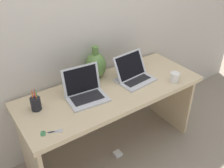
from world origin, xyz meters
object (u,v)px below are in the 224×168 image
at_px(coffee_mug, 175,77).
at_px(pen_cup, 36,103).
at_px(green_vase, 96,65).
at_px(power_brick, 117,154).
at_px(laptop_right, 133,73).
at_px(scissors, 47,133).
at_px(laptop_left, 84,90).

bearing_deg(coffee_mug, pen_cup, 164.99).
xyz_separation_m(green_vase, power_brick, (-0.00, -0.35, -0.82)).
bearing_deg(laptop_right, scissors, -166.29).
height_order(coffee_mug, scissors, coffee_mug).
bearing_deg(laptop_right, green_vase, 137.10).
relative_size(green_vase, scissors, 2.05).
bearing_deg(coffee_mug, green_vase, 138.24).
height_order(green_vase, coffee_mug, green_vase).
distance_m(laptop_left, pen_cup, 0.39).
xyz_separation_m(laptop_left, laptop_right, (0.49, -0.01, -0.00)).
bearing_deg(pen_cup, green_vase, 14.29).
distance_m(laptop_right, coffee_mug, 0.37).
distance_m(laptop_right, scissors, 0.93).
height_order(laptop_left, scissors, laptop_left).
bearing_deg(power_brick, laptop_right, 26.43).
height_order(laptop_right, power_brick, laptop_right).
distance_m(green_vase, scissors, 0.81).
xyz_separation_m(green_vase, pen_cup, (-0.62, -0.16, -0.07)).
bearing_deg(green_vase, laptop_right, -42.90).
relative_size(laptop_left, green_vase, 1.11).
height_order(green_vase, scissors, green_vase).
xyz_separation_m(coffee_mug, power_brick, (-0.53, 0.12, -0.74)).
distance_m(laptop_left, scissors, 0.48).
bearing_deg(laptop_left, laptop_right, -1.30).
height_order(pen_cup, scissors, pen_cup).
bearing_deg(scissors, laptop_left, 28.99).
relative_size(laptop_left, scissors, 2.27).
distance_m(coffee_mug, pen_cup, 1.19).
distance_m(laptop_left, power_brick, 0.81).
relative_size(laptop_left, pen_cup, 1.80).
bearing_deg(green_vase, laptop_left, -138.37).
relative_size(green_vase, power_brick, 4.29).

